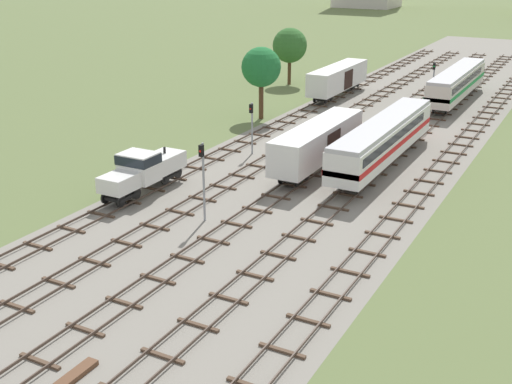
{
  "coord_description": "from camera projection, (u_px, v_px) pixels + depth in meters",
  "views": [
    {
      "loc": [
        20.62,
        -4.0,
        17.69
      ],
      "look_at": [
        0.0,
        34.33,
        1.5
      ],
      "focal_mm": 45.81,
      "sensor_mm": 36.0,
      "label": 1
    }
  ],
  "objects": [
    {
      "name": "track_centre_right",
      "position": [
        457.0,
        148.0,
        61.47
      ],
      "size": [
        2.4,
        126.0,
        0.29
      ],
      "color": "#47382D",
      "rests_on": "ground"
    },
    {
      "name": "signal_post_near",
      "position": [
        433.0,
        78.0,
        78.38
      ],
      "size": [
        0.28,
        0.47,
        5.14
      ],
      "color": "gray",
      "rests_on": "ground"
    },
    {
      "name": "signal_post_nearest",
      "position": [
        252.0,
        121.0,
        59.12
      ],
      "size": [
        0.28,
        0.47,
        4.8
      ],
      "color": "gray",
      "rests_on": "ground"
    },
    {
      "name": "freight_boxcar_centre_left_near",
      "position": [
        318.0,
        141.0,
        55.29
      ],
      "size": [
        2.87,
        14.0,
        3.6
      ],
      "color": "white",
      "rests_on": "ground"
    },
    {
      "name": "signal_post_mid",
      "position": [
        203.0,
        172.0,
        44.1
      ],
      "size": [
        0.28,
        0.47,
        5.62
      ],
      "color": "gray",
      "rests_on": "ground"
    },
    {
      "name": "ballast_bed",
      "position": [
        359.0,
        139.0,
        64.85
      ],
      "size": [
        22.73,
        176.0,
        0.01
      ],
      "primitive_type": "cube",
      "color": "gray",
      "rests_on": "ground"
    },
    {
      "name": "track_centre_left",
      "position": [
        363.0,
        136.0,
        65.63
      ],
      "size": [
        2.4,
        126.0,
        0.29
      ],
      "color": "#47382D",
      "rests_on": "ground"
    },
    {
      "name": "freight_boxcar_far_left_midfar",
      "position": [
        338.0,
        78.0,
        82.81
      ],
      "size": [
        2.87,
        14.0,
        3.6
      ],
      "color": "white",
      "rests_on": "ground"
    },
    {
      "name": "diesel_railcar_centre_mid",
      "position": [
        383.0,
        138.0,
        55.81
      ],
      "size": [
        2.96,
        20.5,
        3.8
      ],
      "color": "white",
      "rests_on": "ground"
    },
    {
      "name": "ground_plane",
      "position": [
        359.0,
        139.0,
        64.85
      ],
      "size": [
        480.0,
        480.0,
        0.0
      ],
      "primitive_type": "plane",
      "color": "#5B6B3D"
    },
    {
      "name": "diesel_railcar_centre_far",
      "position": [
        457.0,
        82.0,
        79.55
      ],
      "size": [
        2.96,
        20.5,
        3.8
      ],
      "color": "beige",
      "rests_on": "ground"
    },
    {
      "name": "shunter_loco_far_left_nearest",
      "position": [
        143.0,
        169.0,
        49.71
      ],
      "size": [
        2.74,
        8.46,
        3.1
      ],
      "color": "white",
      "rests_on": "ground"
    },
    {
      "name": "track_far_left",
      "position": [
        279.0,
        125.0,
        69.78
      ],
      "size": [
        2.4,
        126.0,
        0.29
      ],
      "color": "#47382D",
      "rests_on": "ground"
    },
    {
      "name": "track_centre",
      "position": [
        408.0,
        142.0,
        63.55
      ],
      "size": [
        2.4,
        126.0,
        0.29
      ],
      "color": "#47382D",
      "rests_on": "ground"
    },
    {
      "name": "lineside_tree_0",
      "position": [
        261.0,
        67.0,
        70.79
      ],
      "size": [
        4.32,
        4.32,
        7.91
      ],
      "color": "#4C331E",
      "rests_on": "ground"
    },
    {
      "name": "track_left",
      "position": [
        320.0,
        130.0,
        67.71
      ],
      "size": [
        2.4,
        126.0,
        0.29
      ],
      "color": "#47382D",
      "rests_on": "ground"
    },
    {
      "name": "lineside_tree_3",
      "position": [
        290.0,
        46.0,
        89.42
      ],
      "size": [
        4.73,
        4.73,
        7.75
      ],
      "color": "#4C331E",
      "rests_on": "ground"
    }
  ]
}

